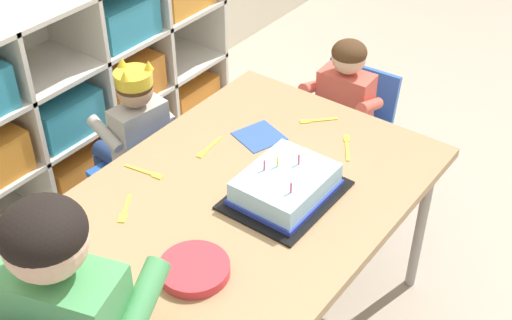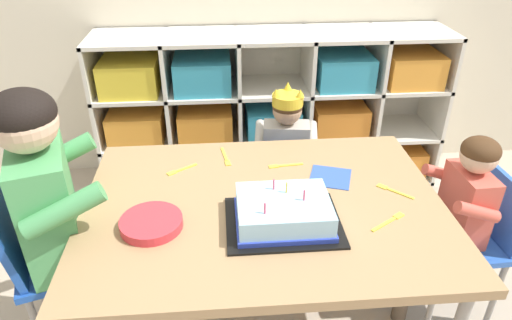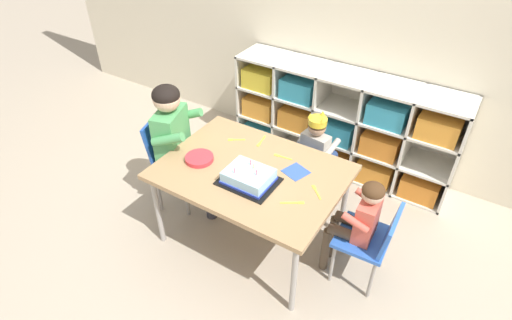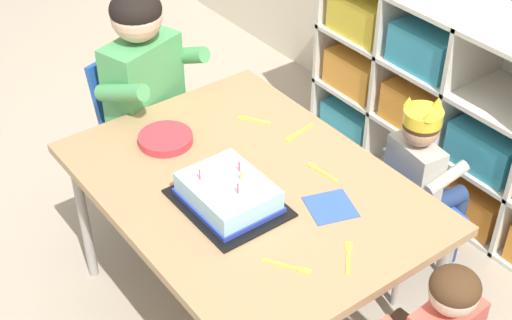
{
  "view_description": "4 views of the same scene",
  "coord_description": "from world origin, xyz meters",
  "views": [
    {
      "loc": [
        -1.28,
        -0.99,
        1.98
      ],
      "look_at": [
        0.05,
        0.0,
        0.72
      ],
      "focal_mm": 48.09,
      "sensor_mm": 36.0,
      "label": 1
    },
    {
      "loc": [
        -0.13,
        -1.24,
        1.53
      ],
      "look_at": [
        -0.03,
        -0.03,
        0.82
      ],
      "focal_mm": 32.35,
      "sensor_mm": 36.0,
      "label": 2
    },
    {
      "loc": [
        1.15,
        -1.77,
        2.32
      ],
      "look_at": [
        0.05,
        -0.03,
        0.76
      ],
      "focal_mm": 28.9,
      "sensor_mm": 36.0,
      "label": 3
    },
    {
      "loc": [
        1.5,
        -1.08,
        2.13
      ],
      "look_at": [
        0.03,
        0.02,
        0.74
      ],
      "focal_mm": 50.85,
      "sensor_mm": 36.0,
      "label": 4
    }
  ],
  "objects": [
    {
      "name": "fork_by_napkin",
      "position": [
        0.1,
        0.23,
        0.64
      ],
      "size": [
        0.13,
        0.03,
        0.0
      ],
      "rotation": [
        0.0,
        0.0,
        0.09
      ],
      "color": "yellow",
      "rests_on": "activity_table"
    },
    {
      "name": "birthday_cake_on_tray",
      "position": [
        0.05,
        -0.11,
        0.67
      ],
      "size": [
        0.36,
        0.28,
        0.12
      ],
      "color": "black",
      "rests_on": "activity_table"
    },
    {
      "name": "paper_napkin_square",
      "position": [
        0.26,
        0.14,
        0.64
      ],
      "size": [
        0.18,
        0.18,
        0.0
      ],
      "primitive_type": "cube",
      "rotation": [
        0.0,
        0.0,
        -0.33
      ],
      "color": "#3356B7",
      "rests_on": "activity_table"
    },
    {
      "name": "fork_beside_plate_stack",
      "position": [
        0.45,
        0.03,
        0.64
      ],
      "size": [
        0.11,
        0.1,
        0.0
      ],
      "rotation": [
        0.0,
        0.0,
        5.51
      ],
      "color": "yellow",
      "rests_on": "activity_table"
    },
    {
      "name": "adult_helper_seated",
      "position": [
        -0.64,
        0.03,
        0.65
      ],
      "size": [
        0.48,
        0.46,
        1.05
      ],
      "rotation": [
        0.0,
        0.0,
        1.87
      ],
      "color": "#4C9E5B",
      "rests_on": "ground"
    },
    {
      "name": "paper_plate_stack",
      "position": [
        -0.36,
        -0.1,
        0.65
      ],
      "size": [
        0.19,
        0.19,
        0.03
      ],
      "primitive_type": "cylinder",
      "color": "#DB333D",
      "rests_on": "activity_table"
    },
    {
      "name": "storage_cubby_shelf",
      "position": [
        0.14,
        1.16,
        0.42
      ],
      "size": [
        1.93,
        0.37,
        0.89
      ],
      "color": "silver",
      "rests_on": "ground"
    },
    {
      "name": "guest_at_table_side",
      "position": [
        0.73,
        0.1,
        0.5
      ],
      "size": [
        0.31,
        0.3,
        0.79
      ],
      "rotation": [
        0.0,
        0.0,
        -1.52
      ],
      "color": "#D15647",
      "rests_on": "ground"
    },
    {
      "name": "activity_table",
      "position": [
        0.0,
        0.0,
        0.59
      ],
      "size": [
        1.2,
        0.88,
        0.64
      ],
      "color": "#A37F56",
      "rests_on": "ground"
    },
    {
      "name": "fork_at_table_front_edge",
      "position": [
        -0.29,
        0.23,
        0.64
      ],
      "size": [
        0.11,
        0.08,
        0.0
      ],
      "rotation": [
        0.0,
        0.0,
        0.57
      ],
      "color": "yellow",
      "rests_on": "activity_table"
    },
    {
      "name": "fork_near_cake_tray",
      "position": [
        0.38,
        -0.13,
        0.64
      ],
      "size": [
        0.13,
        0.09,
        0.0
      ],
      "rotation": [
        0.0,
        0.0,
        3.71
      ],
      "color": "yellow",
      "rests_on": "activity_table"
    },
    {
      "name": "fork_near_child_seat",
      "position": [
        -0.12,
        0.31,
        0.64
      ],
      "size": [
        0.04,
        0.14,
        0.0
      ],
      "rotation": [
        0.0,
        0.0,
        1.73
      ],
      "color": "yellow",
      "rests_on": "activity_table"
    },
    {
      "name": "child_with_crown",
      "position": [
        0.17,
        0.68,
        0.49
      ],
      "size": [
        0.32,
        0.32,
        0.79
      ],
      "rotation": [
        0.0,
        0.0,
        3.01
      ],
      "color": "#B2ADA3",
      "rests_on": "ground"
    },
    {
      "name": "classroom_chair_blue",
      "position": [
        0.16,
        0.57,
        0.34
      ],
      "size": [
        0.39,
        0.38,
        0.57
      ],
      "rotation": [
        0.0,
        0.0,
        3.01
      ],
      "color": "blue",
      "rests_on": "ground"
    },
    {
      "name": "classroom_chair_guest_side",
      "position": [
        0.83,
        0.1,
        0.37
      ],
      "size": [
        0.35,
        0.36,
        0.61
      ],
      "rotation": [
        0.0,
        0.0,
        -1.52
      ],
      "color": "blue",
      "rests_on": "ground"
    }
  ]
}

